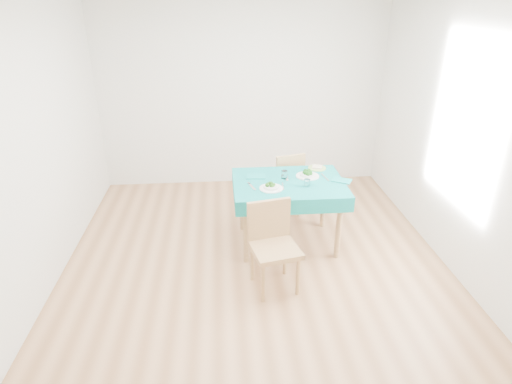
{
  "coord_description": "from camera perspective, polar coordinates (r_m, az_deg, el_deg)",
  "views": [
    {
      "loc": [
        -0.32,
        -3.75,
        2.61
      ],
      "look_at": [
        0.0,
        0.0,
        0.85
      ],
      "focal_mm": 30.0,
      "sensor_mm": 36.0,
      "label": 1
    }
  ],
  "objects": [
    {
      "name": "chair_far",
      "position": [
        5.42,
        3.83,
        1.63
      ],
      "size": [
        0.46,
        0.49,
        0.92
      ],
      "primitive_type": "cube",
      "rotation": [
        0.0,
        0.0,
        3.41
      ],
      "color": "#967146",
      "rests_on": "ground"
    },
    {
      "name": "tumbler_side",
      "position": [
        4.52,
        6.81,
        1.22
      ],
      "size": [
        0.06,
        0.06,
        0.08
      ],
      "primitive_type": "cylinder",
      "color": "white",
      "rests_on": "table"
    },
    {
      "name": "room_shell",
      "position": [
        3.97,
        0.0,
        6.52
      ],
      "size": [
        4.02,
        4.52,
        2.73
      ],
      "color": "brown",
      "rests_on": "ground"
    },
    {
      "name": "napkin_near",
      "position": [
        4.73,
        0.01,
        2.09
      ],
      "size": [
        0.22,
        0.16,
        0.01
      ],
      "primitive_type": "cube",
      "rotation": [
        0.0,
        0.0,
        -0.09
      ],
      "color": "#0E7875",
      "rests_on": "table"
    },
    {
      "name": "table",
      "position": [
        4.79,
        4.26,
        -2.8
      ],
      "size": [
        1.19,
        0.9,
        0.76
      ],
      "primitive_type": "cube",
      "color": "#0A6C6A",
      "rests_on": "ground"
    },
    {
      "name": "fork_near",
      "position": [
        4.49,
        -0.56,
        0.73
      ],
      "size": [
        0.08,
        0.2,
        0.0
      ],
      "primitive_type": "cube",
      "rotation": [
        0.0,
        0.0,
        0.28
      ],
      "color": "silver",
      "rests_on": "table"
    },
    {
      "name": "tumbler_center",
      "position": [
        4.69,
        3.8,
        2.34
      ],
      "size": [
        0.07,
        0.07,
        0.09
      ],
      "primitive_type": "cylinder",
      "color": "white",
      "rests_on": "table"
    },
    {
      "name": "fork_far",
      "position": [
        4.72,
        4.13,
        1.93
      ],
      "size": [
        0.04,
        0.19,
        0.0
      ],
      "primitive_type": "cube",
      "rotation": [
        0.0,
        0.0,
        -0.09
      ],
      "color": "silver",
      "rests_on": "table"
    },
    {
      "name": "napkin_far",
      "position": [
        4.72,
        11.35,
        1.53
      ],
      "size": [
        0.24,
        0.22,
        0.01
      ],
      "primitive_type": "cube",
      "rotation": [
        0.0,
        0.0,
        -0.54
      ],
      "color": "#0E7875",
      "rests_on": "table"
    },
    {
      "name": "chair_near",
      "position": [
        3.99,
        2.58,
        -6.41
      ],
      "size": [
        0.51,
        0.54,
        1.06
      ],
      "primitive_type": "cube",
      "rotation": [
        0.0,
        0.0,
        0.21
      ],
      "color": "#967146",
      "rests_on": "ground"
    },
    {
      "name": "side_plate",
      "position": [
        5.02,
        8.14,
        3.18
      ],
      "size": [
        0.21,
        0.21,
        0.01
      ],
      "primitive_type": "cylinder",
      "color": "#9EBD5C",
      "rests_on": "table"
    },
    {
      "name": "knife_near",
      "position": [
        4.51,
        3.61,
        0.77
      ],
      "size": [
        0.03,
        0.2,
        0.0
      ],
      "primitive_type": "cube",
      "rotation": [
        0.0,
        0.0,
        -0.07
      ],
      "color": "silver",
      "rests_on": "table"
    },
    {
      "name": "knife_far",
      "position": [
        4.78,
        9.19,
        1.95
      ],
      "size": [
        0.05,
        0.22,
        0.0
      ],
      "primitive_type": "cube",
      "rotation": [
        0.0,
        0.0,
        0.16
      ],
      "color": "silver",
      "rests_on": "table"
    },
    {
      "name": "bowl_far",
      "position": [
        4.77,
        6.91,
        2.5
      ],
      "size": [
        0.26,
        0.26,
        0.08
      ],
      "primitive_type": null,
      "color": "white",
      "rests_on": "table"
    },
    {
      "name": "bread_slice",
      "position": [
        5.01,
        8.15,
        3.32
      ],
      "size": [
        0.14,
        0.14,
        0.02
      ],
      "primitive_type": "cube",
      "rotation": [
        0.0,
        0.0,
        -0.27
      ],
      "color": "beige",
      "rests_on": "side_plate"
    },
    {
      "name": "bowl_near",
      "position": [
        4.43,
        2.04,
        0.86
      ],
      "size": [
        0.25,
        0.25,
        0.07
      ],
      "primitive_type": null,
      "color": "white",
      "rests_on": "table"
    }
  ]
}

